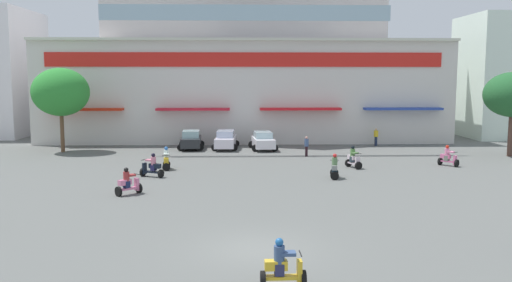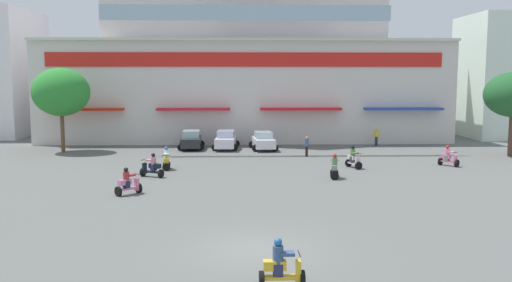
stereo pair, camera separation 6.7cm
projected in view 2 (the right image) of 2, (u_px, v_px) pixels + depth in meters
ground_plane at (249, 180)px, 32.44m from camera, size 128.00×128.00×0.00m
colonial_building at (245, 60)px, 54.84m from camera, size 38.63×17.89×17.81m
flank_building_right at (508, 77)px, 55.22m from camera, size 8.52×8.44×12.37m
plaza_tree_0 at (61, 92)px, 44.10m from camera, size 4.66×4.16×6.91m
parked_car_0 at (191, 140)px, 46.31m from camera, size 2.32×3.94×1.60m
parked_car_1 at (226, 140)px, 46.41m from camera, size 2.37×4.47×1.60m
parked_car_2 at (263, 141)px, 45.96m from camera, size 2.45×4.10×1.54m
scooter_rider_0 at (166, 160)px, 36.22m from camera, size 0.66×1.36×1.54m
scooter_rider_1 at (353, 159)px, 36.78m from camera, size 0.98×1.47×1.54m
scooter_rider_2 at (128, 183)px, 28.50m from camera, size 1.36×1.33×1.47m
scooter_rider_3 at (281, 267)px, 15.93m from camera, size 1.36×0.55×1.51m
scooter_rider_4 at (152, 167)px, 33.48m from camera, size 1.56×1.11×1.51m
scooter_rider_6 at (448, 157)px, 37.63m from camera, size 1.30×1.36×1.46m
scooter_rider_8 at (335, 168)px, 33.02m from camera, size 0.71×1.36×1.55m
pedestrian_0 at (307, 145)px, 42.05m from camera, size 0.34×0.34×1.58m
pedestrian_1 at (376, 136)px, 48.56m from camera, size 0.52×0.52×1.57m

